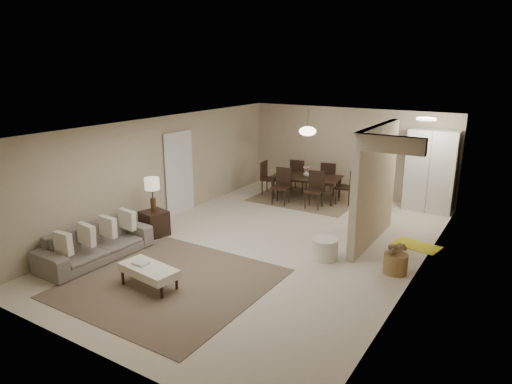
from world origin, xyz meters
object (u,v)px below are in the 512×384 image
Objects in this scene: sofa at (95,244)px; wicker_basket at (395,263)px; pantry_cabinet at (431,171)px; round_pouf at (325,249)px; side_table at (154,223)px; dining_table at (306,188)px; ottoman_bench at (149,271)px.

sofa reaches higher than wicker_basket.
pantry_cabinet is 4.25m from wicker_basket.
round_pouf is 1.22× the size of wicker_basket.
wicker_basket is at bearing 10.30° from side_table.
side_table is 1.06× the size of round_pouf.
wicker_basket is at bearing 4.25° from round_pouf.
sofa is 6.11m from dining_table.
ottoman_bench reaches higher than wicker_basket.
round_pouf is (2.06, 2.68, -0.10)m from ottoman_bench.
ottoman_bench is at bearing -96.64° from dining_table.
dining_table reaches higher than round_pouf.
wicker_basket is (5.07, 0.92, -0.10)m from side_table.
wicker_basket is (1.35, 0.10, -0.02)m from round_pouf.
ottoman_bench is 2.63× the size of wicker_basket.
ottoman_bench is (1.71, -0.30, -0.01)m from sofa.
pantry_cabinet is at bearing 76.37° from round_pouf.
dining_table is at bearing -166.53° from pantry_cabinet.
pantry_cabinet is 0.95× the size of sofa.
sofa is 1.56m from side_table.
sofa is at bearing -125.91° from pantry_cabinet.
side_table is (-1.66, 1.86, -0.03)m from ottoman_bench.
ottoman_bench is 4.39m from wicker_basket.
round_pouf reaches higher than ottoman_bench.
dining_table is (-2.11, 3.50, 0.12)m from round_pouf.
sofa is 5.14× the size of wicker_basket.
sofa is at bearing -147.76° from round_pouf.
round_pouf is at bearing -175.75° from wicker_basket.
round_pouf is (-1.03, -4.25, -0.85)m from pantry_cabinet.
pantry_cabinet reaches higher than round_pouf.
side_table is at bearing -0.13° from sofa.
pantry_cabinet is at bearing 94.35° from wicker_basket.
pantry_cabinet is 8.22m from sofa.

